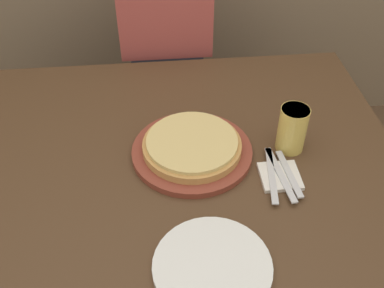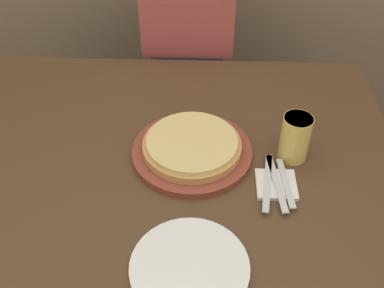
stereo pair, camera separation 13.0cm
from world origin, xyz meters
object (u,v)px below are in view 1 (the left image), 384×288
(dinner_plate, at_px, (212,267))
(diner_person, at_px, (167,60))
(pizza_on_board, at_px, (192,148))
(spoon, at_px, (289,173))
(fork, at_px, (272,175))
(dinner_knife, at_px, (280,174))
(beer_glass, at_px, (292,127))

(dinner_plate, distance_m, diner_person, 1.07)
(pizza_on_board, height_order, spoon, pizza_on_board)
(fork, bearing_deg, dinner_knife, 0.00)
(dinner_knife, bearing_deg, diner_person, 109.08)
(pizza_on_board, relative_size, spoon, 1.93)
(dinner_plate, bearing_deg, dinner_knife, 50.04)
(dinner_plate, distance_m, fork, 0.34)
(beer_glass, bearing_deg, dinner_knife, -115.36)
(diner_person, bearing_deg, fork, -72.54)
(beer_glass, bearing_deg, fork, -124.15)
(spoon, relative_size, diner_person, 0.14)
(dinner_plate, xyz_separation_m, diner_person, (-0.05, 1.07, -0.09))
(beer_glass, height_order, fork, beer_glass)
(beer_glass, bearing_deg, diner_person, 116.31)
(fork, height_order, diner_person, diner_person)
(beer_glass, bearing_deg, pizza_on_board, -179.74)
(fork, relative_size, diner_person, 0.17)
(beer_glass, relative_size, spoon, 0.78)
(pizza_on_board, distance_m, beer_glass, 0.30)
(diner_person, bearing_deg, beer_glass, -63.69)
(beer_glass, distance_m, diner_person, 0.77)
(dinner_plate, relative_size, spoon, 1.51)
(fork, distance_m, spoon, 0.05)
(pizza_on_board, bearing_deg, beer_glass, 0.26)
(pizza_on_board, relative_size, dinner_plate, 1.28)
(dinner_plate, bearing_deg, spoon, 47.07)
(dinner_knife, bearing_deg, spoon, -0.00)
(spoon, xyz_separation_m, diner_person, (-0.30, 0.80, -0.10))
(beer_glass, distance_m, spoon, 0.14)
(diner_person, bearing_deg, pizza_on_board, -86.62)
(beer_glass, xyz_separation_m, dinner_plate, (-0.29, -0.39, -0.07))
(beer_glass, height_order, diner_person, diner_person)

